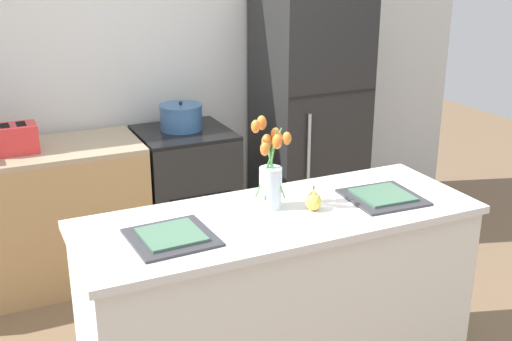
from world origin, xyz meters
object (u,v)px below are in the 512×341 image
Objects in this scene: toaster at (14,139)px; plate_setting_left at (171,237)px; stove_range at (186,194)px; pear_figurine at (313,201)px; cooking_pot at (181,117)px; refrigerator at (309,115)px; flower_vase at (270,172)px; plate_setting_right at (383,196)px.

plate_setting_left is at bearing -74.78° from toaster.
stove_range is 1.18m from toaster.
cooking_pot is (-0.05, 1.67, -0.01)m from pear_figurine.
plate_setting_left is (-1.56, -1.65, 0.05)m from refrigerator.
refrigerator is 5.31× the size of plate_setting_left.
refrigerator is 2.01m from toaster.
flower_vase is 1.50× the size of toaster.
toaster is at bearing 124.56° from pear_figurine.
plate_setting_left is 1.03m from plate_setting_right.
refrigerator is 6.34× the size of cooking_pot.
toaster reaches higher than stove_range.
stove_range is 3.23× the size of toaster.
cooking_pot is at bearing 86.03° from flower_vase.
plate_setting_right is (-0.54, -1.65, 0.05)m from refrigerator.
plate_setting_right is at bearing -2.58° from pear_figurine.
pear_figurine is 0.37m from plate_setting_right.
pear_figurine is (-0.90, -1.63, 0.09)m from refrigerator.
refrigerator is at bearing 55.15° from flower_vase.
stove_range is at bearing -179.96° from refrigerator.
plate_setting_right is (0.41, -1.65, 0.51)m from stove_range.
cooking_pot reaches higher than toaster.
refrigerator reaches higher than cooking_pot.
flower_vase is 1.47× the size of cooking_pot.
refrigerator is at bearing 0.04° from stove_range.
stove_range is 1.05m from refrigerator.
toaster is at bearing 122.33° from flower_vase.
refrigerator is 5.31× the size of plate_setting_right.
refrigerator reaches higher than flower_vase.
plate_setting_left is at bearing 180.00° from plate_setting_right.
cooking_pot is at bearing 177.58° from refrigerator.
cooking_pot is (-0.95, 0.04, 0.08)m from refrigerator.
flower_vase is (-0.11, -1.52, 0.67)m from stove_range.
toaster is at bearing -179.21° from refrigerator.
stove_range is 2.14× the size of flower_vase.
cooking_pot is at bearing 3.69° from toaster.
flower_vase reaches higher than pear_figurine.
toaster is (-1.47, 1.62, 0.03)m from plate_setting_right.
toaster is (-0.44, 1.62, 0.03)m from plate_setting_left.
flower_vase is 0.54m from plate_setting_left.
pear_figurine is at bearing -118.89° from refrigerator.
pear_figurine is 1.95m from toaster.
plate_setting_left is 1.19× the size of cooking_pot.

